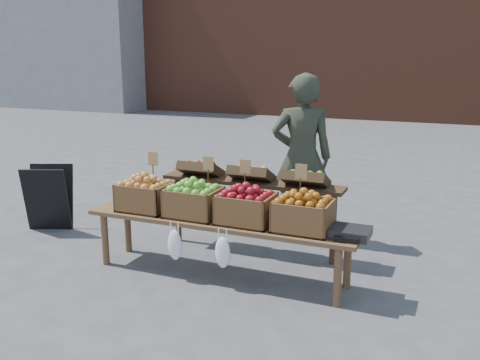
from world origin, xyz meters
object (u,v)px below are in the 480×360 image
at_px(back_table, 251,206).
at_px(display_bench, 220,248).
at_px(weighing_scale, 350,232).
at_px(vendor, 302,158).
at_px(crate_red_apples, 246,209).
at_px(crate_green_apples, 303,216).
at_px(crate_russet_pears, 194,202).
at_px(chalkboard_sign, 49,198).
at_px(crate_golden_apples, 145,197).

xyz_separation_m(back_table, display_bench, (-0.04, -0.72, -0.24)).
bearing_deg(weighing_scale, display_bench, 180.00).
xyz_separation_m(display_bench, weighing_scale, (1.25, 0.00, 0.33)).
height_order(vendor, weighing_scale, vendor).
distance_m(display_bench, crate_red_apples, 0.51).
height_order(back_table, crate_green_apples, back_table).
bearing_deg(vendor, crate_russet_pears, 41.80).
relative_size(chalkboard_sign, weighing_scale, 2.36).
bearing_deg(weighing_scale, back_table, 149.30).
bearing_deg(chalkboard_sign, crate_golden_apples, -37.60).
bearing_deg(back_table, chalkboard_sign, -174.31).
distance_m(vendor, crate_golden_apples, 1.85).
bearing_deg(chalkboard_sign, display_bench, -32.74).
height_order(chalkboard_sign, crate_russet_pears, crate_russet_pears).
distance_m(chalkboard_sign, weighing_scale, 3.81).
distance_m(crate_green_apples, weighing_scale, 0.44).
bearing_deg(crate_red_apples, crate_golden_apples, 180.00).
xyz_separation_m(vendor, display_bench, (-0.39, -1.38, -0.67)).
relative_size(chalkboard_sign, crate_red_apples, 1.61).
bearing_deg(crate_russet_pears, crate_red_apples, 0.00).
bearing_deg(crate_russet_pears, back_table, 66.53).
distance_m(back_table, crate_red_apples, 0.78).
bearing_deg(vendor, chalkboard_sign, -4.99).
distance_m(display_bench, crate_green_apples, 0.93).
relative_size(crate_golden_apples, crate_green_apples, 1.00).
distance_m(chalkboard_sign, crate_golden_apples, 1.79).
distance_m(chalkboard_sign, display_bench, 2.57).
xyz_separation_m(back_table, crate_green_apples, (0.79, -0.72, 0.19)).
xyz_separation_m(chalkboard_sign, crate_golden_apples, (1.70, -0.46, 0.31)).
distance_m(display_bench, weighing_scale, 1.29).
xyz_separation_m(display_bench, crate_green_apples, (0.82, 0.00, 0.42)).
distance_m(crate_russet_pears, crate_red_apples, 0.55).
bearing_deg(crate_red_apples, chalkboard_sign, 170.58).
bearing_deg(crate_red_apples, weighing_scale, 0.00).
relative_size(crate_russet_pears, weighing_scale, 1.47).
bearing_deg(crate_russet_pears, crate_green_apples, 0.00).
relative_size(display_bench, weighing_scale, 7.94).
bearing_deg(chalkboard_sign, crate_russet_pears, -33.98).
distance_m(crate_red_apples, crate_green_apples, 0.55).
xyz_separation_m(vendor, crate_green_apples, (0.43, -1.38, -0.25)).
bearing_deg(weighing_scale, crate_red_apples, 180.00).
xyz_separation_m(vendor, back_table, (-0.35, -0.66, -0.44)).
height_order(crate_russet_pears, crate_green_apples, same).
relative_size(back_table, crate_russet_pears, 4.20).
bearing_deg(crate_russet_pears, chalkboard_sign, 168.33).
xyz_separation_m(crate_red_apples, weighing_scale, (0.97, 0.00, -0.10)).
relative_size(display_bench, crate_red_apples, 5.40).
height_order(vendor, crate_golden_apples, vendor).
distance_m(vendor, chalkboard_sign, 3.11).
distance_m(vendor, crate_green_apples, 1.46).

